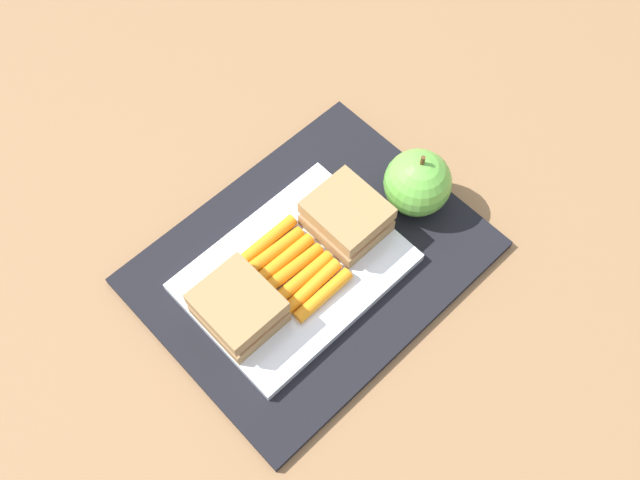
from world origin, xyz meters
TOP-DOWN VIEW (x-y plane):
  - ground_plane at (0.00, 0.00)m, footprint 2.40×2.40m
  - lunchbag_mat at (0.00, 0.00)m, footprint 0.36×0.28m
  - food_tray at (-0.03, 0.00)m, footprint 0.23×0.17m
  - sandwich_half_left at (-0.10, 0.00)m, footprint 0.07×0.08m
  - sandwich_half_right at (0.05, 0.00)m, footprint 0.07×0.08m
  - carrot_sticks_bundle at (-0.03, -0.00)m, footprint 0.08×0.10m
  - apple at (0.14, -0.03)m, footprint 0.08×0.08m

SIDE VIEW (x-z plane):
  - ground_plane at x=0.00m, z-range 0.00..0.00m
  - lunchbag_mat at x=0.00m, z-range 0.00..0.01m
  - food_tray at x=-0.03m, z-range 0.01..0.02m
  - carrot_sticks_bundle at x=-0.03m, z-range 0.02..0.04m
  - sandwich_half_left at x=-0.10m, z-range 0.02..0.07m
  - sandwich_half_right at x=0.05m, z-range 0.02..0.07m
  - apple at x=0.14m, z-range 0.00..0.09m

